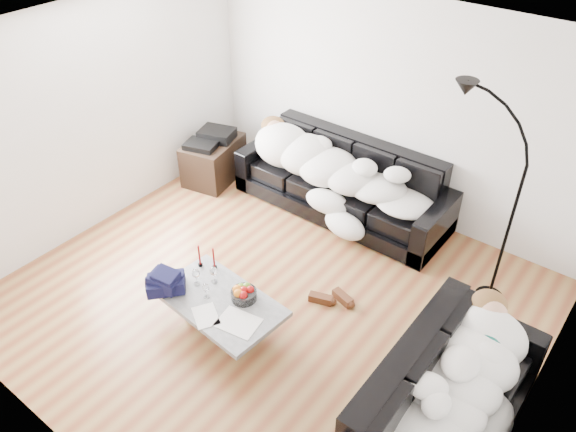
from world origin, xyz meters
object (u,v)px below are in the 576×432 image
Objects in this scene: sofa_back at (342,180)px; floor_lamp at (510,222)px; wine_glass_a at (214,275)px; fruit_bowl at (244,293)px; sofa_right at (446,404)px; candle_right at (214,259)px; sleeper_back at (341,167)px; shoes at (331,298)px; stereo at (212,137)px; candle_left at (199,256)px; wine_glass_c at (206,291)px; coffee_table at (221,313)px; wine_glass_b at (196,277)px; av_cabinet at (214,160)px; sleeper_right at (451,386)px.

floor_lamp is (2.08, -0.36, 0.53)m from sofa_back.
sofa_back is 2.19m from wine_glass_a.
sofa_back reaches higher than fruit_bowl.
sofa_right reaches higher than candle_right.
sleeper_back is at bearing 156.47° from floor_lamp.
stereo is (-2.59, 0.99, 0.58)m from shoes.
fruit_bowl is 0.56× the size of stereo.
candle_left is (-0.28, 0.09, 0.04)m from wine_glass_a.
wine_glass_a is 2.86m from floor_lamp.
wine_glass_c is (0.04, -2.39, -0.00)m from sofa_back.
floor_lamp is at bearing 46.16° from coffee_table.
sofa_back is at bearing 155.13° from floor_lamp.
coffee_table is at bearing -62.16° from stereo.
fruit_bowl is 1.36× the size of wine_glass_b.
stereo is at bearing 130.24° from wine_glass_b.
av_cabinet is at bearing 67.24° from sofa_right.
sofa_back reaches higher than sleeper_back.
candle_right reaches higher than wine_glass_a.
fruit_bowl is 0.59× the size of shoes.
floor_lamp reaches higher than coffee_table.
sleeper_right is 2.53m from wine_glass_b.
floor_lamp is at bearing 8.87° from sofa_right.
sleeper_right is 4.11× the size of stereo.
shoes is at bearing 58.33° from fruit_bowl.
stereo is (-1.81, 1.98, 0.19)m from wine_glass_c.
candle_right is 0.31× the size of av_cabinet.
sofa_back is 2.05m from candle_right.
shoes is (1.00, 0.63, -0.43)m from candle_right.
sofa_right is 2.52m from wine_glass_b.
wine_glass_a is 0.71× the size of candle_left.
coffee_table is at bearing -131.85° from shoes.
floor_lamp reaches higher than sofa_right.
av_cabinet is 1.86× the size of stereo.
sofa_back is 1.27× the size of sofa_right.
candle_right reaches higher than wine_glass_c.
stereo is at bearing 165.78° from floor_lamp.
wine_glass_c is at bearing -160.79° from coffee_table.
sofa_back is at bearing 81.23° from candle_left.
av_cabinet reaches higher than shoes.
sleeper_right is at bearing -41.68° from sleeper_back.
fruit_bowl is 0.36m from wine_glass_c.
sofa_back is at bearing -4.04° from stereo.
sofa_back is at bearing 112.80° from shoes.
wine_glass_b is (-0.49, -0.13, 0.01)m from fruit_bowl.
sleeper_right is 7.20× the size of candle_right.
wine_glass_a is 0.44× the size of shoes.
sofa_back is 2.33m from wine_glass_b.
sofa_right is at bearing 1.08° from wine_glass_a.
wine_glass_b is 0.21m from wine_glass_c.
sofa_back is 16.77× the size of wine_glass_c.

